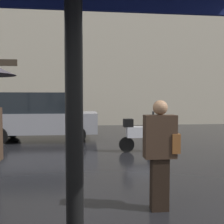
{
  "coord_description": "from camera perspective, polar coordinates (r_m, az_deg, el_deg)",
  "views": [
    {
      "loc": [
        0.27,
        -2.14,
        1.63
      ],
      "look_at": [
        0.94,
        4.09,
        1.29
      ],
      "focal_mm": 40.43,
      "sensor_mm": 36.0,
      "label": 1
    }
  ],
  "objects": [
    {
      "name": "pedestrian_with_bag",
      "position": [
        3.74,
        10.98,
        -8.05
      ],
      "size": [
        0.5,
        0.24,
        1.6
      ],
      "rotation": [
        0.0,
        0.0,
        2.57
      ],
      "color": "black",
      "rests_on": "ground"
    },
    {
      "name": "parked_scooter",
      "position": [
        7.72,
        6.17,
        -4.93
      ],
      "size": [
        1.32,
        0.32,
        1.23
      ],
      "rotation": [
        0.0,
        0.0,
        0.4
      ],
      "color": "black",
      "rests_on": "ground"
    },
    {
      "name": "parked_car_left",
      "position": [
        10.14,
        -15.86,
        -0.96
      ],
      "size": [
        4.21,
        1.89,
        1.84
      ],
      "rotation": [
        0.0,
        0.0,
        -0.1
      ],
      "color": "gray",
      "rests_on": "ground"
    }
  ]
}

